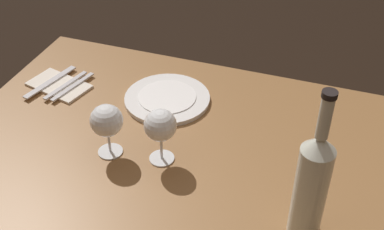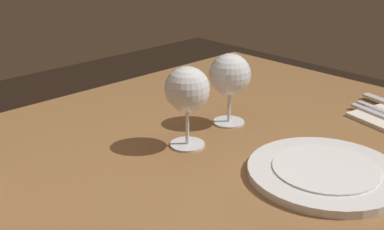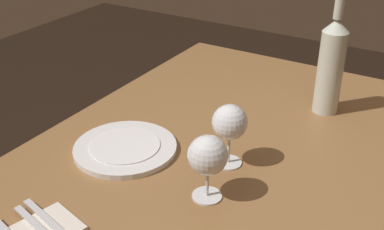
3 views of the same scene
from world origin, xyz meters
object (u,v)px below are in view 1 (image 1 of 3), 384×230
wine_glass_left (107,122)px  fork_inner (66,85)px  dinner_plate (167,99)px  wine_bottle (312,184)px  wine_glass_right (160,126)px  table_knife (50,82)px  folded_napkin (59,85)px  fork_outer (73,87)px

wine_glass_left → fork_inner: size_ratio=0.84×
dinner_plate → fork_inner: 0.33m
wine_bottle → fork_inner: bearing=-21.9°
wine_bottle → dinner_plate: 0.61m
wine_glass_right → table_knife: 0.51m
wine_glass_right → fork_inner: (0.41, -0.20, -0.10)m
wine_glass_left → fork_inner: bearing=-40.2°
wine_glass_left → folded_napkin: wine_glass_left is taller
fork_outer → wine_bottle: bearing=157.5°
fork_outer → table_knife: 0.08m
folded_napkin → wine_bottle: bearing=158.7°
wine_glass_right → folded_napkin: size_ratio=0.73×
wine_glass_right → fork_outer: (0.38, -0.20, -0.10)m
wine_glass_left → folded_napkin: bearing=-37.6°
folded_napkin → fork_inner: fork_inner is taller
wine_glass_left → wine_glass_right: bearing=-171.6°
table_knife → dinner_plate: bearing=-173.7°
wine_glass_left → dinner_plate: 0.29m
folded_napkin → table_knife: table_knife is taller
wine_bottle → fork_outer: bearing=-22.5°
wine_glass_right → table_knife: (0.46, -0.20, -0.10)m
wine_glass_right → folded_napkin: (0.43, -0.20, -0.11)m
wine_bottle → folded_napkin: wine_bottle is taller
fork_inner → table_knife: 0.06m
fork_outer → fork_inner: bearing=0.0°
wine_bottle → folded_napkin: (0.82, -0.32, -0.14)m
wine_bottle → folded_napkin: size_ratio=1.80×
wine_bottle → fork_inner: size_ratio=2.13×
wine_glass_right → dinner_plate: wine_glass_right is taller
folded_napkin → dinner_plate: bearing=-173.2°
wine_bottle → dinner_plate: wine_bottle is taller
fork_inner → table_knife: size_ratio=0.85×
wine_glass_left → dinner_plate: size_ratio=0.58×
fork_inner → fork_outer: same height
folded_napkin → wine_glass_right: bearing=154.6°
fork_inner → fork_outer: bearing=180.0°
dinner_plate → fork_outer: 0.30m
wine_bottle → table_knife: wine_bottle is taller
table_knife → folded_napkin: bearing=180.0°
wine_glass_left → fork_outer: size_ratio=0.84×
folded_napkin → table_knife: 0.03m
wine_glass_right → fork_inner: 0.47m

